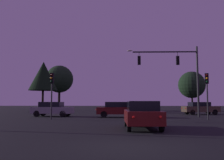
% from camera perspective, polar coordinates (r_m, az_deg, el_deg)
% --- Properties ---
extents(ground_plane, '(168.00, 168.00, 0.00)m').
position_cam_1_polar(ground_plane, '(32.69, 3.96, -7.81)').
color(ground_plane, black).
rests_on(ground_plane, ground).
extents(traffic_signal_mast_arm, '(7.20, 0.56, 7.15)m').
position_cam_1_polar(traffic_signal_mast_arm, '(25.76, 14.85, 2.71)').
color(traffic_signal_mast_arm, '#232326').
rests_on(traffic_signal_mast_arm, ground).
extents(traffic_light_corner_left, '(0.33, 0.37, 3.99)m').
position_cam_1_polar(traffic_light_corner_left, '(21.68, -13.82, -1.43)').
color(traffic_light_corner_left, '#232326').
rests_on(traffic_light_corner_left, ground).
extents(traffic_light_corner_right, '(0.35, 0.38, 3.96)m').
position_cam_1_polar(traffic_light_corner_right, '(22.55, 21.20, -1.41)').
color(traffic_light_corner_right, '#232326').
rests_on(traffic_light_corner_right, ground).
extents(car_nearside_lane, '(2.04, 4.34, 1.52)m').
position_cam_1_polar(car_nearside_lane, '(13.79, 7.00, -7.91)').
color(car_nearside_lane, '#4C0F0F').
rests_on(car_nearside_lane, ground).
extents(car_crossing_left, '(4.42, 2.00, 1.52)m').
position_cam_1_polar(car_crossing_left, '(24.67, 1.41, -6.78)').
color(car_crossing_left, '#4C0F0F').
rests_on(car_crossing_left, ground).
extents(car_crossing_right, '(4.32, 2.06, 1.52)m').
position_cam_1_polar(car_crossing_right, '(26.62, -13.68, -6.53)').
color(car_crossing_right, gray).
rests_on(car_crossing_right, ground).
extents(car_far_lane, '(4.48, 2.47, 1.52)m').
position_cam_1_polar(car_far_lane, '(32.13, 19.78, -6.13)').
color(car_far_lane, '#473828').
rests_on(car_far_lane, ground).
extents(tree_behind_sign, '(5.38, 5.38, 8.77)m').
position_cam_1_polar(tree_behind_sign, '(49.40, -12.09, 0.18)').
color(tree_behind_sign, black).
rests_on(tree_behind_sign, ground).
extents(tree_left_far, '(4.65, 4.65, 8.18)m').
position_cam_1_polar(tree_left_far, '(41.73, -15.66, 0.89)').
color(tree_left_far, black).
rests_on(tree_left_far, ground).
extents(tree_center_horizon, '(5.11, 5.11, 7.41)m').
position_cam_1_polar(tree_center_horizon, '(49.34, 18.02, -1.07)').
color(tree_center_horizon, black).
rests_on(tree_center_horizon, ground).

